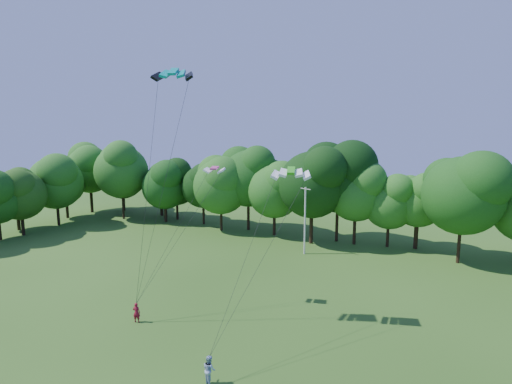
% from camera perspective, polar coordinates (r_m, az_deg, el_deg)
% --- Properties ---
extents(utility_pole, '(1.55, 0.76, 8.33)m').
position_cam_1_polar(utility_pole, '(49.16, 7.01, -3.99)').
color(utility_pole, silver).
rests_on(utility_pole, ground).
extents(kite_flyer_left, '(0.70, 0.58, 1.62)m').
position_cam_1_polar(kite_flyer_left, '(34.33, -16.71, -16.16)').
color(kite_flyer_left, maroon).
rests_on(kite_flyer_left, ground).
extents(kite_flyer_right, '(1.08, 1.01, 1.78)m').
position_cam_1_polar(kite_flyer_right, '(26.33, -6.68, -23.87)').
color(kite_flyer_right, '#9AB2D6').
rests_on(kite_flyer_right, ground).
extents(kite_teal, '(3.17, 2.32, 0.72)m').
position_cam_1_polar(kite_teal, '(31.36, -11.72, 16.50)').
color(kite_teal, '#059690').
rests_on(kite_teal, ground).
extents(kite_green, '(3.17, 2.20, 0.53)m').
position_cam_1_polar(kite_green, '(30.10, 5.03, 3.06)').
color(kite_green, green).
rests_on(kite_green, ground).
extents(kite_pink, '(1.97, 1.33, 0.28)m').
position_cam_1_polar(kite_pink, '(33.97, -5.95, 3.44)').
color(kite_pink, '#D13A87').
rests_on(kite_pink, ground).
extents(tree_back_west, '(8.08, 8.08, 11.75)m').
position_cam_1_polar(tree_back_west, '(67.37, -12.95, 1.94)').
color(tree_back_west, '#372116').
rests_on(tree_back_west, ground).
extents(tree_back_center, '(9.78, 9.78, 14.23)m').
position_cam_1_polar(tree_back_center, '(54.87, 11.68, 2.10)').
color(tree_back_center, black).
rests_on(tree_back_center, ground).
extents(tree_flank_west, '(7.88, 7.88, 11.46)m').
position_cam_1_polar(tree_flank_west, '(66.39, -30.73, 0.67)').
color(tree_flank_west, black).
rests_on(tree_flank_west, ground).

